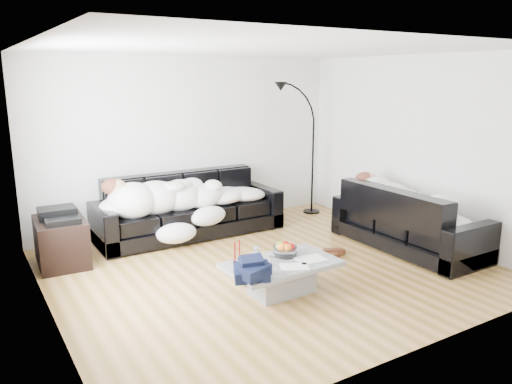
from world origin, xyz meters
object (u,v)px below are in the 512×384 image
fruit_bowl (285,248)px  stereo (59,214)px  candle_right (239,250)px  sofa_right (409,217)px  wine_glass_a (257,254)px  sofa_back (189,205)px  shoes (332,255)px  wine_glass_b (256,258)px  av_cabinet (61,242)px  candle_left (235,253)px  floor_lamp (313,156)px  coffee_table (281,278)px  wine_glass_c (272,259)px  sleeper_right (410,202)px  sleeper_back (190,193)px

fruit_bowl → stereo: stereo is taller
candle_right → stereo: (-1.50, 1.86, 0.18)m
sofa_right → wine_glass_a: size_ratio=11.33×
sofa_right → candle_right: (-2.65, -0.02, 0.04)m
sofa_back → wine_glass_a: (-0.22, -2.28, 0.00)m
sofa_right → candle_right: 2.65m
sofa_right → wine_glass_a: bearing=94.1°
sofa_right → shoes: bearing=79.1°
wine_glass_a → shoes: 1.49m
sofa_back → candle_right: sofa_back is taller
sofa_right → candle_right: size_ratio=9.39×
wine_glass_b → av_cabinet: bearing=126.6°
candle_left → shoes: bearing=10.7°
sofa_back → floor_lamp: 2.37m
coffee_table → wine_glass_c: bearing=-165.5°
fruit_bowl → wine_glass_a: size_ratio=1.44×
sleeper_right → candle_right: size_ratio=8.05×
coffee_table → candle_right: (-0.35, 0.29, 0.29)m
wine_glass_b → wine_glass_c: size_ratio=1.19×
shoes → stereo: stereo is taller
sofa_back → wine_glass_b: (-0.29, -2.36, -0.00)m
candle_left → av_cabinet: candle_left is taller
sleeper_back → wine_glass_a: bearing=-95.7°
shoes → sleeper_right: bearing=-3.3°
sofa_back → wine_glass_c: sofa_back is taller
av_cabinet → floor_lamp: bearing=7.4°
candle_left → fruit_bowl: bearing=-8.1°
candle_right → candle_left: bearing=-147.3°
shoes → sofa_back: bearing=129.4°
floor_lamp → sleeper_right: bearing=-110.5°
wine_glass_b → sofa_right: bearing=5.9°
sofa_back → shoes: 2.24m
wine_glass_c → coffee_table: bearing=14.5°
wine_glass_c → stereo: 2.78m
coffee_table → shoes: coffee_table is taller
sleeper_right → sofa_back: bearing=47.8°
shoes → av_cabinet: size_ratio=0.51×
wine_glass_c → shoes: wine_glass_c is taller
fruit_bowl → candle_right: size_ratio=1.20×
sleeper_right → candle_left: size_ratio=7.84×
wine_glass_c → floor_lamp: bearing=45.5°
wine_glass_a → shoes: bearing=16.3°
wine_glass_b → av_cabinet: av_cabinet is taller
fruit_bowl → shoes: fruit_bowl is taller
wine_glass_b → shoes: size_ratio=0.42×
wine_glass_a → candle_left: candle_left is taller
shoes → sleeper_back: bearing=130.1°
wine_glass_a → av_cabinet: av_cabinet is taller
wine_glass_c → stereo: size_ratio=0.34×
candle_right → stereo: 2.40m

